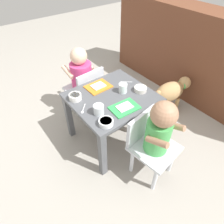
{
  "coord_description": "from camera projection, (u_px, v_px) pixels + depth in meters",
  "views": [
    {
      "loc": [
        0.91,
        -0.7,
        1.33
      ],
      "look_at": [
        0.0,
        0.0,
        0.29
      ],
      "focal_mm": 31.9,
      "sensor_mm": 36.0,
      "label": 1
    }
  ],
  "objects": [
    {
      "name": "ground_plane",
      "position": [
        112.0,
        136.0,
        1.75
      ],
      "size": [
        7.0,
        7.0,
        0.0
      ],
      "primitive_type": "plane",
      "color": "#9E998E"
    },
    {
      "name": "kitchen_cabinet_back",
      "position": [
        198.0,
        57.0,
        1.94
      ],
      "size": [
        2.02,
        0.32,
        0.85
      ],
      "primitive_type": "cube",
      "color": "brown",
      "rests_on": "ground"
    },
    {
      "name": "dining_table",
      "position": [
        112.0,
        104.0,
        1.5
      ],
      "size": [
        0.53,
        0.58,
        0.44
      ],
      "color": "#515459",
      "rests_on": "ground"
    },
    {
      "name": "seated_child_left",
      "position": [
        82.0,
        76.0,
        1.73
      ],
      "size": [
        0.3,
        0.3,
        0.65
      ],
      "color": "silver",
      "rests_on": "ground"
    },
    {
      "name": "seated_child_right",
      "position": [
        157.0,
        132.0,
        1.22
      ],
      "size": [
        0.32,
        0.32,
        0.66
      ],
      "color": "silver",
      "rests_on": "ground"
    },
    {
      "name": "dog",
      "position": [
        172.0,
        91.0,
        1.88
      ],
      "size": [
        0.22,
        0.4,
        0.32
      ],
      "color": "tan",
      "rests_on": "ground"
    },
    {
      "name": "food_tray_left",
      "position": [
        98.0,
        86.0,
        1.53
      ],
      "size": [
        0.15,
        0.19,
        0.02
      ],
      "color": "orange",
      "rests_on": "dining_table"
    },
    {
      "name": "food_tray_right",
      "position": [
        125.0,
        107.0,
        1.35
      ],
      "size": [
        0.15,
        0.2,
        0.02
      ],
      "color": "green",
      "rests_on": "dining_table"
    },
    {
      "name": "water_cup_left",
      "position": [
        123.0,
        89.0,
        1.47
      ],
      "size": [
        0.06,
        0.06,
        0.07
      ],
      "color": "white",
      "rests_on": "dining_table"
    },
    {
      "name": "water_cup_right",
      "position": [
        99.0,
        110.0,
        1.29
      ],
      "size": [
        0.07,
        0.07,
        0.07
      ],
      "color": "white",
      "rests_on": "dining_table"
    },
    {
      "name": "veggie_bowl_far",
      "position": [
        75.0,
        97.0,
        1.41
      ],
      "size": [
        0.09,
        0.09,
        0.04
      ],
      "color": "white",
      "rests_on": "dining_table"
    },
    {
      "name": "cereal_bowl_left_side",
      "position": [
        140.0,
        89.0,
        1.49
      ],
      "size": [
        0.09,
        0.09,
        0.03
      ],
      "color": "silver",
      "rests_on": "dining_table"
    },
    {
      "name": "veggie_bowl_near",
      "position": [
        106.0,
        122.0,
        1.23
      ],
      "size": [
        0.09,
        0.09,
        0.03
      ],
      "color": "white",
      "rests_on": "dining_table"
    },
    {
      "name": "spoon_by_left_tray",
      "position": [
        83.0,
        110.0,
        1.33
      ],
      "size": [
        0.08,
        0.08,
        0.01
      ],
      "color": "silver",
      "rests_on": "dining_table"
    },
    {
      "name": "spoon_by_right_tray",
      "position": [
        125.0,
        82.0,
        1.58
      ],
      "size": [
        0.07,
        0.09,
        0.01
      ],
      "color": "silver",
      "rests_on": "dining_table"
    }
  ]
}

